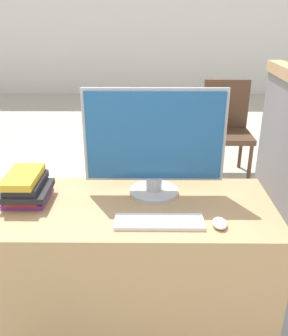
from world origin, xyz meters
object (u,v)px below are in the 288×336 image
at_px(keyboard, 159,222).
at_px(mouse, 220,223).
at_px(book_stack, 26,187).
at_px(monitor, 154,143).
at_px(far_chair, 227,125).

bearing_deg(keyboard, mouse, -4.36).
height_order(keyboard, book_stack, book_stack).
distance_m(monitor, book_stack, 0.61).
xyz_separation_m(book_stack, far_chair, (1.32, 1.98, -0.30)).
bearing_deg(keyboard, book_stack, 161.84).
bearing_deg(keyboard, far_chair, 71.73).
height_order(mouse, far_chair, far_chair).
xyz_separation_m(mouse, book_stack, (-0.84, 0.21, 0.05)).
bearing_deg(mouse, monitor, 132.09).
bearing_deg(far_chair, keyboard, -59.86).
relative_size(book_stack, far_chair, 0.27).
xyz_separation_m(monitor, book_stack, (-0.58, -0.07, -0.19)).
height_order(mouse, book_stack, book_stack).
bearing_deg(monitor, book_stack, -172.66).
bearing_deg(book_stack, monitor, 7.34).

